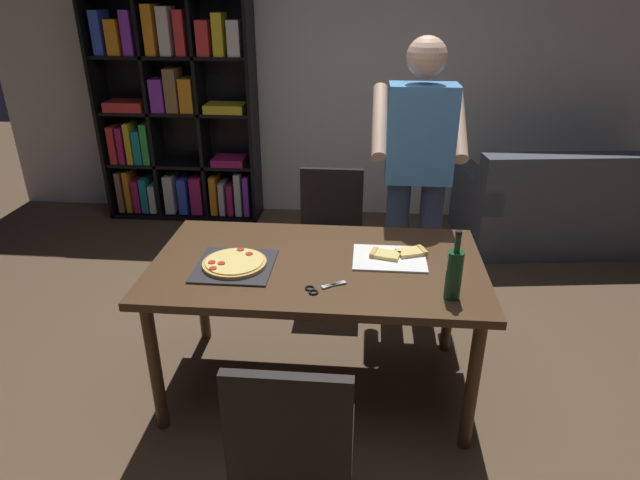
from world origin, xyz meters
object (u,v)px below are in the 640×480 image
at_px(chair_far_side, 330,229).
at_px(kitchen_scissors, 320,288).
at_px(bookshelf, 176,115).
at_px(couch, 568,210).
at_px(dining_table, 317,275).
at_px(person_serving_pizza, 417,171).
at_px(pepperoni_pizza_on_tray, 235,264).
at_px(wine_bottle, 454,273).
at_px(chair_near_camera, 293,445).

height_order(chair_far_side, kitchen_scissors, chair_far_side).
bearing_deg(bookshelf, couch, -6.48).
bearing_deg(bookshelf, dining_table, -57.89).
distance_m(person_serving_pizza, pepperoni_pizza_on_tray, 1.25).
relative_size(dining_table, wine_bottle, 5.14).
distance_m(dining_table, wine_bottle, 0.70).
relative_size(chair_near_camera, kitchen_scissors, 4.67).
xyz_separation_m(chair_near_camera, wine_bottle, (0.61, 0.66, 0.36)).
bearing_deg(chair_near_camera, bookshelf, 114.16).
distance_m(person_serving_pizza, wine_bottle, 1.02).
distance_m(dining_table, kitchen_scissors, 0.28).
bearing_deg(pepperoni_pizza_on_tray, wine_bottle, -11.16).
bearing_deg(chair_far_side, person_serving_pizza, -22.81).
distance_m(pepperoni_pizza_on_tray, kitchen_scissors, 0.46).
height_order(couch, kitchen_scissors, couch).
height_order(wine_bottle, kitchen_scissors, wine_bottle).
bearing_deg(chair_near_camera, couch, 56.96).
distance_m(chair_far_side, pepperoni_pizza_on_tray, 1.13).
distance_m(chair_far_side, bookshelf, 2.11).
bearing_deg(wine_bottle, person_serving_pizza, 95.01).
relative_size(bookshelf, pepperoni_pizza_on_tray, 5.28).
distance_m(chair_near_camera, person_serving_pizza, 1.82).
height_order(dining_table, person_serving_pizza, person_serving_pizza).
relative_size(chair_near_camera, chair_far_side, 1.00).
distance_m(dining_table, person_serving_pizza, 0.95).
xyz_separation_m(chair_far_side, couch, (1.91, 1.04, -0.21)).
distance_m(person_serving_pizza, kitchen_scissors, 1.13).
distance_m(bookshelf, pepperoni_pizza_on_tray, 2.70).
xyz_separation_m(chair_near_camera, couch, (1.91, 2.93, -0.21)).
relative_size(bookshelf, person_serving_pizza, 1.11).
height_order(chair_near_camera, bookshelf, bookshelf).
bearing_deg(couch, chair_far_side, -151.39).
bearing_deg(person_serving_pizza, couch, 42.32).
relative_size(couch, pepperoni_pizza_on_tray, 4.86).
bearing_deg(dining_table, couch, 46.16).
height_order(chair_near_camera, couch, chair_near_camera).
bearing_deg(chair_far_side, bookshelf, 136.23).
height_order(bookshelf, person_serving_pizza, bookshelf).
relative_size(dining_table, chair_far_side, 1.81).
bearing_deg(person_serving_pizza, kitchen_scissors, -116.30).
bearing_deg(kitchen_scissors, dining_table, 97.41).
bearing_deg(kitchen_scissors, wine_bottle, -2.05).
bearing_deg(dining_table, kitchen_scissors, -82.59).
height_order(dining_table, chair_far_side, chair_far_side).
xyz_separation_m(bookshelf, wine_bottle, (2.10, -2.66, -0.08)).
bearing_deg(dining_table, chair_near_camera, -90.00).
relative_size(chair_near_camera, bookshelf, 0.46).
height_order(person_serving_pizza, kitchen_scissors, person_serving_pizza).
xyz_separation_m(dining_table, wine_bottle, (0.61, -0.28, 0.19)).
bearing_deg(person_serving_pizza, wine_bottle, -84.99).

